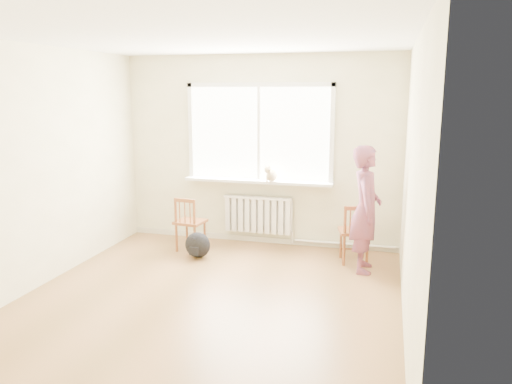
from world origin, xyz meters
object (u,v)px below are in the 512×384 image
Objects in this scene: cat at (271,174)px; chair_left at (189,224)px; chair_right at (355,234)px; person at (366,209)px; backpack at (198,245)px.

chair_left is at bearing -140.38° from cat.
chair_right reaches higher than chair_left.
chair_left is at bearing -11.34° from chair_right.
person is 1.50m from cat.
person is at bearing 105.50° from chair_right.
person is (2.39, -0.16, 0.39)m from chair_left.
chair_left is 0.49× the size of person.
cat is (-1.33, 0.64, 0.27)m from person.
person is (0.13, -0.24, 0.39)m from chair_right.
person reaches higher than chair_left.
chair_right is (2.26, 0.07, 0.01)m from chair_left.
chair_right is 0.50× the size of person.
cat is 1.41m from backpack.
cat is at bearing 40.38° from backpack.
backpack is at bearing 139.36° from chair_left.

